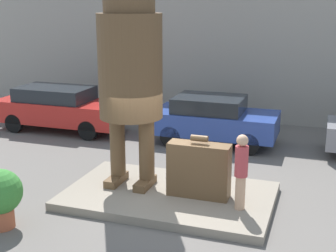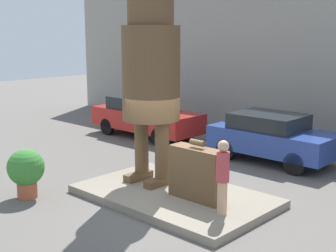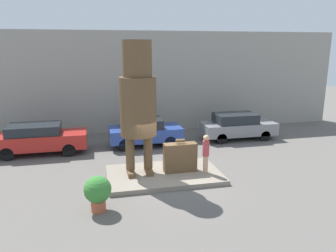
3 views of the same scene
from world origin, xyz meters
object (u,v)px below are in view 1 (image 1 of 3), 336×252
statue_figure (130,51)px  parked_car_red (60,107)px  parked_car_blue (214,119)px  planter_pot (0,195)px  tourist (241,169)px  giant_suitcase (199,170)px

statue_figure → parked_car_red: statue_figure is taller
parked_car_blue → planter_pot: (-2.74, -7.26, -0.10)m
parked_car_blue → planter_pot: 7.76m
parked_car_red → parked_car_blue: 5.62m
tourist → parked_car_red: (-7.46, 4.92, -0.27)m
tourist → parked_car_red: size_ratio=0.35×
parked_car_red → planter_pot: (2.87, -7.01, -0.11)m
tourist → parked_car_red: bearing=146.6°
parked_car_red → parked_car_blue: bearing=2.6°
statue_figure → parked_car_red: bearing=137.2°
statue_figure → planter_pot: size_ratio=4.38×
statue_figure → planter_pot: 4.22m
statue_figure → giant_suitcase: bearing=-7.0°
giant_suitcase → parked_car_red: (-6.42, 4.53, 0.01)m
giant_suitcase → planter_pot: size_ratio=1.15×
statue_figure → parked_car_red: 6.88m
giant_suitcase → statue_figure: bearing=173.0°
statue_figure → parked_car_red: (-4.67, 4.32, -2.61)m
parked_car_blue → giant_suitcase: bearing=-80.4°
tourist → parked_car_blue: 5.49m
parked_car_red → parked_car_blue: size_ratio=1.18×
statue_figure → tourist: bearing=-12.1°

